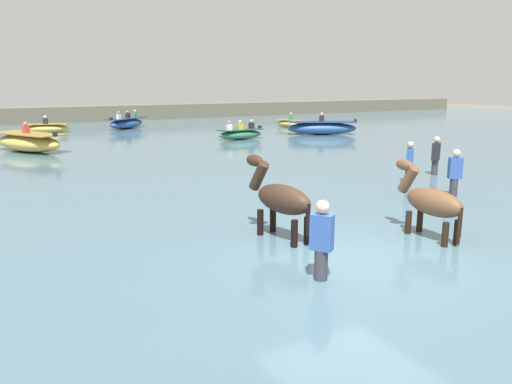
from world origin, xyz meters
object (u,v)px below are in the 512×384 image
at_px(boat_near_starboard, 322,128).
at_px(person_wading_mid, 435,161).
at_px(boat_mid_outer, 240,134).
at_px(person_onlooker_right, 321,250).
at_px(horse_lead_dark_bay, 281,201).
at_px(horse_trailing_bay, 431,204).
at_px(boat_distant_west, 46,128).
at_px(boat_near_port, 126,123).
at_px(boat_far_offshore, 28,142).
at_px(person_spectator_far, 409,168).
at_px(boat_distant_east, 292,123).
at_px(person_wading_close, 454,179).

relative_size(boat_near_starboard, person_wading_mid, 2.47).
distance_m(boat_mid_outer, person_onlooker_right, 18.63).
bearing_deg(person_onlooker_right, horse_lead_dark_bay, 74.99).
bearing_deg(horse_trailing_bay, horse_lead_dark_bay, 151.47).
bearing_deg(boat_distant_west, horse_lead_dark_bay, -86.65).
relative_size(boat_mid_outer, boat_near_starboard, 0.62).
height_order(horse_lead_dark_bay, person_wading_mid, horse_lead_dark_bay).
height_order(boat_mid_outer, boat_distant_west, boat_distant_west).
xyz_separation_m(boat_mid_outer, person_onlooker_right, (-7.46, -17.06, 0.17)).
height_order(horse_lead_dark_bay, boat_distant_west, horse_lead_dark_bay).
xyz_separation_m(horse_lead_dark_bay, boat_near_port, (3.40, 24.01, -0.38)).
xyz_separation_m(horse_trailing_bay, boat_far_offshore, (-5.47, 16.65, -0.26)).
bearing_deg(boat_far_offshore, horse_trailing_bay, -71.81).
bearing_deg(boat_distant_west, boat_far_offshore, -101.29).
distance_m(boat_far_offshore, person_spectator_far, 15.57).
bearing_deg(person_onlooker_right, boat_near_starboard, 53.48).
relative_size(horse_trailing_bay, person_spectator_far, 1.11).
bearing_deg(boat_near_port, person_wading_mid, -78.27).
height_order(boat_distant_east, person_onlooker_right, person_onlooker_right).
distance_m(horse_lead_dark_bay, person_spectator_far, 6.58).
xyz_separation_m(boat_near_port, person_onlooker_right, (-3.94, -26.01, 0.11)).
bearing_deg(boat_near_starboard, horse_trailing_bay, -120.41).
xyz_separation_m(horse_trailing_bay, person_onlooker_right, (-2.99, -0.66, -0.20)).
xyz_separation_m(boat_distant_west, person_onlooker_right, (0.84, -25.51, 0.19)).
bearing_deg(person_wading_mid, boat_near_starboard, 69.97).
height_order(horse_lead_dark_bay, person_wading_close, horse_lead_dark_bay).
bearing_deg(person_wading_mid, person_wading_close, -130.04).
distance_m(boat_distant_east, boat_near_port, 10.60).
height_order(boat_far_offshore, person_wading_close, boat_far_offshore).
xyz_separation_m(boat_near_starboard, person_spectator_far, (-6.00, -12.32, 0.09)).
xyz_separation_m(boat_distant_east, person_spectator_far, (-7.06, -17.05, 0.21)).
xyz_separation_m(boat_mid_outer, boat_distant_east, (6.16, 4.62, -0.04)).
distance_m(boat_far_offshore, person_wading_mid, 16.21).
distance_m(horse_trailing_bay, boat_distant_east, 23.56).
xyz_separation_m(horse_trailing_bay, boat_near_port, (0.95, 25.34, -0.32)).
distance_m(boat_mid_outer, boat_distant_west, 11.85).
bearing_deg(boat_near_starboard, boat_near_port, 133.59).
bearing_deg(horse_trailing_bay, boat_near_port, 87.86).
relative_size(boat_distant_east, person_onlooker_right, 1.56).
xyz_separation_m(boat_near_port, person_wading_close, (2.34, -23.19, 0.11)).
bearing_deg(person_spectator_far, horse_trailing_bay, -131.95).
relative_size(boat_far_offshore, person_spectator_far, 2.46).
bearing_deg(person_spectator_far, boat_mid_outer, 85.84).
bearing_deg(boat_near_starboard, person_onlooker_right, -126.52).
bearing_deg(person_spectator_far, person_wading_mid, 17.90).
xyz_separation_m(boat_mid_outer, boat_near_port, (-3.52, 8.94, 0.06)).
xyz_separation_m(horse_lead_dark_bay, boat_mid_outer, (6.93, 15.06, -0.44)).
height_order(boat_far_offshore, person_spectator_far, boat_far_offshore).
bearing_deg(person_onlooker_right, boat_distant_east, 57.87).
height_order(horse_lead_dark_bay, person_onlooker_right, horse_lead_dark_bay).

